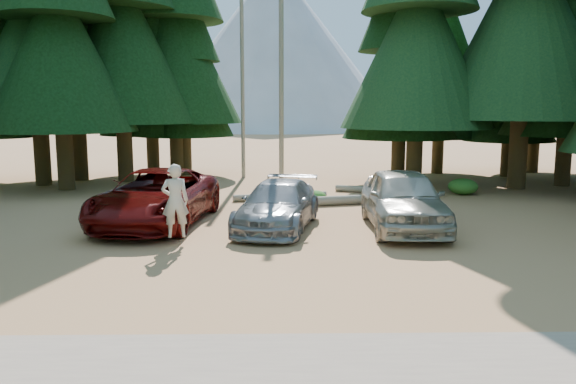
# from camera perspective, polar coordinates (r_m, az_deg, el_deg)

# --- Properties ---
(ground) EXTENTS (160.00, 160.00, 0.00)m
(ground) POSITION_cam_1_polar(r_m,az_deg,el_deg) (13.99, -3.71, -6.66)
(ground) COLOR #B57A4D
(ground) RESTS_ON ground
(forest_belt_north) EXTENTS (36.00, 7.00, 22.00)m
(forest_belt_north) POSITION_cam_1_polar(r_m,az_deg,el_deg) (28.73, -2.27, 1.25)
(forest_belt_north) COLOR black
(forest_belt_north) RESTS_ON ground
(snag_front) EXTENTS (0.24, 0.24, 12.00)m
(snag_front) POSITION_cam_1_polar(r_m,az_deg,el_deg) (28.08, -0.69, 13.35)
(snag_front) COLOR gray
(snag_front) RESTS_ON ground
(snag_back) EXTENTS (0.20, 0.20, 10.00)m
(snag_back) POSITION_cam_1_polar(r_m,az_deg,el_deg) (29.57, -4.65, 11.14)
(snag_back) COLOR gray
(snag_back) RESTS_ON ground
(mountain_peak) EXTENTS (48.00, 50.00, 28.00)m
(mountain_peak) POSITION_cam_1_polar(r_m,az_deg,el_deg) (102.17, -2.83, 13.68)
(mountain_peak) COLOR #92959A
(mountain_peak) RESTS_ON ground
(red_pickup) EXTENTS (3.60, 6.55, 1.74)m
(red_pickup) POSITION_cam_1_polar(r_m,az_deg,el_deg) (18.18, -13.23, -0.52)
(red_pickup) COLOR #560807
(red_pickup) RESTS_ON ground
(silver_minivan_center) EXTENTS (3.03, 5.27, 1.44)m
(silver_minivan_center) POSITION_cam_1_polar(r_m,az_deg,el_deg) (17.14, -1.02, -1.34)
(silver_minivan_center) COLOR gray
(silver_minivan_center) RESTS_ON ground
(silver_minivan_right) EXTENTS (2.34, 5.46, 1.84)m
(silver_minivan_right) POSITION_cam_1_polar(r_m,az_deg,el_deg) (17.41, 11.62, -0.70)
(silver_minivan_right) COLOR #B1AB9D
(silver_minivan_right) RESTS_ON ground
(frisbee_player) EXTENTS (0.81, 0.62, 1.97)m
(frisbee_player) POSITION_cam_1_polar(r_m,az_deg,el_deg) (15.21, -11.39, -0.85)
(frisbee_player) COLOR beige
(frisbee_player) RESTS_ON ground
(log_left) EXTENTS (3.79, 1.22, 0.27)m
(log_left) POSITION_cam_1_polar(r_m,az_deg,el_deg) (22.50, -0.77, -0.45)
(log_left) COLOR gray
(log_left) RESTS_ON ground
(log_mid) EXTENTS (3.35, 1.43, 0.28)m
(log_mid) POSITION_cam_1_polar(r_m,az_deg,el_deg) (24.53, 8.82, 0.22)
(log_mid) COLOR gray
(log_mid) RESTS_ON ground
(log_right) EXTENTS (5.55, 1.69, 0.36)m
(log_right) POSITION_cam_1_polar(r_m,az_deg,el_deg) (21.26, 4.27, -0.89)
(log_right) COLOR gray
(log_right) RESTS_ON ground
(shrub_far_left) EXTENTS (1.18, 1.18, 0.65)m
(shrub_far_left) POSITION_cam_1_polar(r_m,az_deg,el_deg) (21.02, -17.58, -0.99)
(shrub_far_left) COLOR #266F21
(shrub_far_left) RESTS_ON ground
(shrub_left) EXTENTS (0.77, 0.77, 0.42)m
(shrub_left) POSITION_cam_1_polar(r_m,az_deg,el_deg) (24.28, -13.82, 0.15)
(shrub_left) COLOR #266F21
(shrub_left) RESTS_ON ground
(shrub_center_left) EXTENTS (0.91, 0.91, 0.50)m
(shrub_center_left) POSITION_cam_1_polar(r_m,az_deg,el_deg) (22.66, -1.00, -0.10)
(shrub_center_left) COLOR #266F21
(shrub_center_left) RESTS_ON ground
(shrub_center_right) EXTENTS (0.88, 0.88, 0.48)m
(shrub_center_right) POSITION_cam_1_polar(r_m,az_deg,el_deg) (21.82, 2.77, -0.47)
(shrub_center_right) COLOR #266F21
(shrub_center_right) RESTS_ON ground
(shrub_right) EXTENTS (1.02, 1.02, 0.56)m
(shrub_right) POSITION_cam_1_polar(r_m,az_deg,el_deg) (20.75, -1.02, -0.82)
(shrub_right) COLOR #266F21
(shrub_right) RESTS_ON ground
(shrub_far_right) EXTENTS (1.25, 1.25, 0.69)m
(shrub_far_right) POSITION_cam_1_polar(r_m,az_deg,el_deg) (24.98, 17.35, 0.54)
(shrub_far_right) COLOR #266F21
(shrub_far_right) RESTS_ON ground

